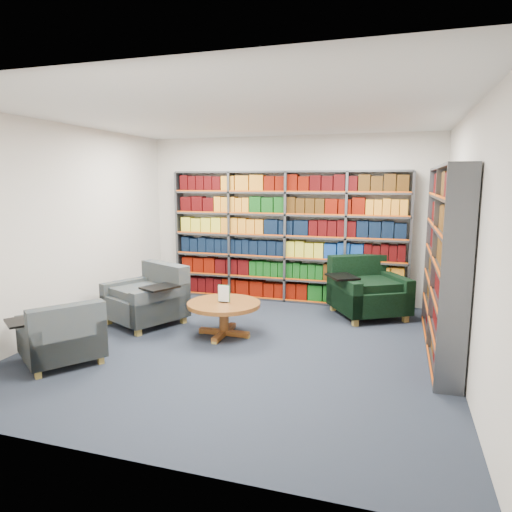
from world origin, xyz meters
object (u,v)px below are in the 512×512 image
(chair_green_right, at_px, (366,292))
(coffee_table, at_px, (224,309))
(chair_teal_front, at_px, (63,339))
(chair_teal_left, at_px, (151,300))

(chair_green_right, bearing_deg, coffee_table, -137.52)
(coffee_table, bearing_deg, chair_green_right, 42.48)
(chair_teal_front, bearing_deg, coffee_table, 45.81)
(chair_green_right, height_order, chair_teal_front, chair_green_right)
(chair_teal_left, relative_size, chair_green_right, 0.93)
(chair_green_right, distance_m, chair_teal_front, 4.33)
(chair_teal_left, height_order, chair_teal_front, chair_teal_left)
(chair_green_right, xyz_separation_m, coffee_table, (-1.73, -1.58, 0.01))
(chair_green_right, bearing_deg, chair_teal_left, -155.64)
(chair_teal_left, distance_m, coffee_table, 1.26)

